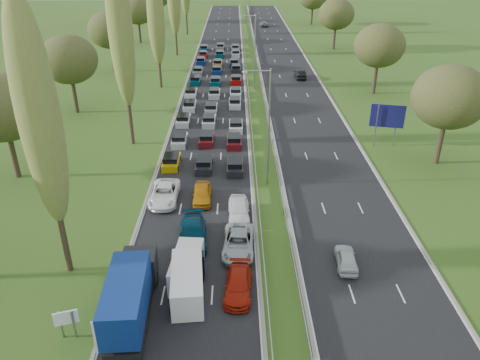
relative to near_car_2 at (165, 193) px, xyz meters
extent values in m
plane|color=#345219|center=(10.13, 40.38, -0.80)|extent=(260.00, 260.00, 0.00)
cube|color=black|center=(3.38, 42.88, -0.80)|extent=(10.50, 215.00, 0.04)
cube|color=black|center=(16.88, 42.88, -0.80)|extent=(10.50, 215.00, 0.04)
cube|color=gray|center=(8.98, 42.88, -0.25)|extent=(0.06, 215.00, 0.32)
cube|color=gray|center=(11.28, 42.88, -0.25)|extent=(0.06, 215.00, 0.32)
cylinder|color=gray|center=(10.13, 3.38, 5.20)|extent=(0.18, 0.18, 12.00)
cylinder|color=gray|center=(10.13, 38.38, 5.20)|extent=(0.18, 0.18, 12.00)
cylinder|color=gray|center=(10.13, 73.38, 5.20)|extent=(0.18, 0.18, 12.00)
cylinder|color=gray|center=(10.13, 108.38, 5.20)|extent=(0.18, 0.18, 12.00)
cylinder|color=#2D2116|center=(-5.87, -10.62, 2.80)|extent=(0.44, 0.44, 7.20)
ellipsoid|color=olive|center=(-5.87, -10.62, 11.60)|extent=(2.80, 2.80, 16.00)
cylinder|color=#2D2116|center=(-5.87, 14.38, 3.16)|extent=(0.44, 0.44, 7.92)
ellipsoid|color=olive|center=(-5.87, 14.38, 12.84)|extent=(2.80, 2.80, 17.60)
cylinder|color=#2D2116|center=(-5.87, 39.38, 2.44)|extent=(0.44, 0.44, 6.48)
ellipsoid|color=olive|center=(-5.87, 39.38, 10.36)|extent=(2.80, 2.80, 14.40)
cylinder|color=#2D2116|center=(-5.87, 64.38, 2.80)|extent=(0.44, 0.44, 7.20)
cylinder|color=#2D2116|center=(-5.87, 89.38, 3.16)|extent=(0.44, 0.44, 7.92)
cylinder|color=#2D2116|center=(-16.37, 5.38, 1.62)|extent=(0.56, 0.56, 4.84)
ellipsoid|color=#38471E|center=(-16.37, 5.38, 6.90)|extent=(8.00, 8.00, 6.80)
cylinder|color=#2D2116|center=(-16.37, 26.38, 1.62)|extent=(0.56, 0.56, 4.84)
ellipsoid|color=#38471E|center=(-16.37, 26.38, 6.90)|extent=(8.00, 8.00, 6.80)
cylinder|color=#2D2116|center=(-16.37, 50.38, 1.62)|extent=(0.56, 0.56, 4.84)
ellipsoid|color=#38471E|center=(-16.37, 50.38, 6.90)|extent=(8.00, 8.00, 6.80)
cylinder|color=#2D2116|center=(-16.37, 78.38, 1.62)|extent=(0.56, 0.56, 4.84)
ellipsoid|color=#38471E|center=(-16.37, 78.38, 6.90)|extent=(8.00, 8.00, 6.80)
cylinder|color=#2D2116|center=(-16.37, 110.38, 1.62)|extent=(0.56, 0.56, 4.84)
cylinder|color=#2D2116|center=(29.63, 8.38, 1.62)|extent=(0.56, 0.56, 4.84)
ellipsoid|color=#38471E|center=(29.63, 8.38, 6.90)|extent=(8.00, 8.00, 6.80)
cylinder|color=#2D2116|center=(29.63, 35.38, 1.62)|extent=(0.56, 0.56, 4.84)
ellipsoid|color=#38471E|center=(29.63, 35.38, 6.90)|extent=(8.00, 8.00, 6.80)
cylinder|color=#2D2116|center=(29.63, 70.38, 1.62)|extent=(0.56, 0.56, 4.84)
ellipsoid|color=#38471E|center=(29.63, 70.38, 6.90)|extent=(8.00, 8.00, 6.80)
cylinder|color=#2D2116|center=(29.63, 105.38, 1.62)|extent=(0.56, 0.56, 4.84)
cube|color=#BF990C|center=(-0.30, 7.84, -0.36)|extent=(1.75, 4.00, 0.80)
cube|color=#B2B7BC|center=(-0.04, 14.07, -0.36)|extent=(1.75, 4.00, 0.80)
cube|color=#B2B7BC|center=(-0.27, 21.25, -0.36)|extent=(1.75, 4.00, 0.80)
cube|color=silver|center=(0.06, 27.55, -0.36)|extent=(1.75, 4.00, 0.80)
cube|color=silver|center=(-0.27, 33.94, -0.36)|extent=(1.75, 4.00, 0.80)
cube|color=#053F4C|center=(-0.11, 41.61, -0.36)|extent=(1.75, 4.00, 0.80)
cube|color=slate|center=(-0.13, 48.03, -0.36)|extent=(1.75, 4.00, 0.80)
cube|color=navy|center=(-0.10, 56.25, -0.36)|extent=(1.75, 4.00, 0.80)
cube|color=#A50C0A|center=(0.03, 62.25, -0.36)|extent=(1.75, 4.00, 0.80)
cube|color=#053F4C|center=(-0.19, 68.53, -0.36)|extent=(1.75, 4.00, 0.80)
cube|color=black|center=(3.38, 7.04, -0.36)|extent=(1.75, 4.00, 0.80)
cube|color=#590F14|center=(3.27, 14.41, -0.36)|extent=(1.75, 4.00, 0.80)
cube|color=#B2B7BC|center=(3.25, 20.92, -0.36)|extent=(1.75, 4.00, 0.80)
cube|color=#B2B7BC|center=(3.32, 26.15, -0.36)|extent=(1.75, 4.00, 0.80)
cube|color=#B2B7BC|center=(3.50, 33.78, -0.36)|extent=(1.75, 4.00, 0.80)
cube|color=#053F4C|center=(3.42, 40.89, -0.36)|extent=(1.75, 4.00, 0.80)
cube|color=navy|center=(3.38, 48.73, -0.36)|extent=(1.75, 4.00, 0.80)
cube|color=#BF990C|center=(3.38, 54.15, -0.36)|extent=(1.75, 4.00, 0.80)
cube|color=#053F4C|center=(3.56, 62.60, -0.36)|extent=(1.75, 4.00, 0.80)
cube|color=slate|center=(3.47, 70.36, -0.36)|extent=(1.75, 4.00, 0.80)
cube|color=black|center=(6.79, 6.50, -0.36)|extent=(1.75, 4.00, 0.80)
cube|color=#590F14|center=(6.68, 13.69, -0.36)|extent=(1.75, 4.00, 0.80)
cube|color=silver|center=(6.92, 18.98, -0.36)|extent=(1.75, 4.00, 0.80)
cube|color=silver|center=(6.79, 28.76, -0.36)|extent=(1.75, 4.00, 0.80)
cube|color=silver|center=(6.92, 34.16, -0.36)|extent=(1.75, 4.00, 0.80)
cube|color=#A50C0A|center=(6.98, 41.88, -0.36)|extent=(1.75, 4.00, 0.80)
cube|color=black|center=(7.05, 49.79, -0.36)|extent=(1.75, 4.00, 0.80)
cube|color=navy|center=(6.68, 54.66, -0.36)|extent=(1.75, 4.00, 0.80)
cube|color=#B2B7BC|center=(6.99, 63.10, -0.36)|extent=(1.75, 4.00, 0.80)
cube|color=slate|center=(6.94, 68.95, -0.36)|extent=(1.75, 4.00, 0.80)
imported|color=white|center=(0.00, 0.00, 0.00)|extent=(2.65, 5.63, 1.56)
imported|color=#043148|center=(3.27, -6.91, 0.02)|extent=(2.67, 5.67, 1.60)
imported|color=#C47D0D|center=(3.61, -0.02, -0.03)|extent=(1.89, 4.43, 1.49)
imported|color=#ACB2B6|center=(7.06, -8.27, -0.03)|extent=(2.79, 5.52, 1.50)
imported|color=#A21909|center=(7.00, -13.37, -0.10)|extent=(2.21, 4.79, 1.36)
imported|color=white|center=(7.12, -3.15, 0.03)|extent=(1.99, 4.76, 1.61)
imported|color=silver|center=(15.37, -10.30, -0.13)|extent=(1.82, 3.92, 1.30)
imported|color=black|center=(18.67, 44.79, -0.01)|extent=(1.75, 4.71, 1.54)
imported|color=slate|center=(15.38, 102.49, -0.07)|extent=(2.39, 5.09, 1.41)
cube|color=black|center=(-0.10, -15.55, -0.08)|extent=(2.32, 8.70, 0.50)
cube|color=navy|center=(-0.10, -16.61, 1.66)|extent=(2.42, 6.57, 2.47)
cube|color=silver|center=(-0.10, -19.87, 1.66)|extent=(2.36, 0.06, 2.37)
cube|color=black|center=(-0.10, -12.26, 0.77)|extent=(2.36, 2.13, 2.20)
cylinder|color=black|center=(-0.10, -12.40, -0.28)|extent=(2.03, 1.00, 1.00)
cylinder|color=black|center=(-0.10, -18.70, -0.28)|extent=(2.03, 1.00, 1.00)
cube|color=white|center=(3.43, -13.68, 0.35)|extent=(2.15, 5.38, 2.15)
cube|color=black|center=(3.43, -11.31, 0.24)|extent=(2.10, 0.86, 1.72)
cylinder|color=black|center=(2.52, -11.96, -0.41)|extent=(0.27, 0.73, 0.73)
cylinder|color=black|center=(4.34, -15.40, -0.41)|extent=(0.27, 0.73, 0.73)
cube|color=white|center=(3.20, -11.67, 0.24)|extent=(1.93, 4.84, 1.93)
cube|color=black|center=(3.20, -9.54, 0.14)|extent=(1.89, 0.77, 1.55)
cylinder|color=black|center=(2.38, -10.12, -0.45)|extent=(0.24, 0.66, 0.66)
cylinder|color=black|center=(4.02, -13.22, -0.45)|extent=(0.24, 0.66, 0.66)
cylinder|color=gray|center=(-4.17, -17.44, 0.25)|extent=(0.16, 0.16, 2.10)
cylinder|color=gray|center=(-3.37, -17.44, 0.25)|extent=(0.16, 0.16, 2.10)
cube|color=white|center=(-3.77, -17.44, 0.80)|extent=(1.46, 0.54, 1.00)
cylinder|color=gray|center=(23.83, 13.40, 1.80)|extent=(0.16, 0.16, 5.20)
cylinder|color=gray|center=(26.23, 13.40, 1.80)|extent=(0.16, 0.16, 5.20)
cube|color=#141356|center=(25.03, 13.40, 3.00)|extent=(3.91, 1.02, 2.80)
camera|label=1|loc=(6.85, -39.48, 21.76)|focal=35.00mm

